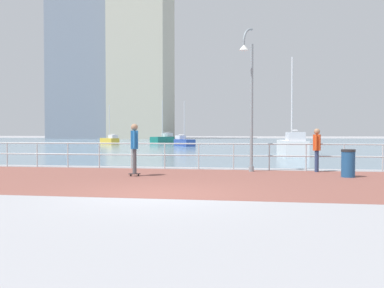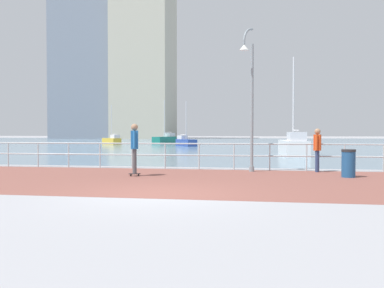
# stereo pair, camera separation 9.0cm
# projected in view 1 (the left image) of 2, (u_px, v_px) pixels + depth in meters

# --- Properties ---
(ground) EXTENTS (220.00, 220.00, 0.00)m
(ground) POSITION_uv_depth(u_px,v_px,m) (237.00, 145.00, 49.50)
(ground) COLOR #9E9EA3
(brick_paving) EXTENTS (28.00, 7.50, 0.01)m
(brick_paving) POSITION_uv_depth(u_px,v_px,m) (182.00, 180.00, 13.04)
(brick_paving) COLOR brown
(brick_paving) RESTS_ON ground
(harbor_water) EXTENTS (180.00, 88.00, 0.00)m
(harbor_water) POSITION_uv_depth(u_px,v_px,m) (241.00, 142.00, 61.17)
(harbor_water) COLOR #6B899E
(harbor_water) RESTS_ON ground
(waterfront_railing) EXTENTS (25.25, 0.06, 1.06)m
(waterfront_railing) POSITION_uv_depth(u_px,v_px,m) (199.00, 151.00, 16.72)
(waterfront_railing) COLOR #B2BCC1
(waterfront_railing) RESTS_ON ground
(lamppost) EXTENTS (0.56, 0.74, 5.42)m
(lamppost) POSITION_uv_depth(u_px,v_px,m) (249.00, 92.00, 15.61)
(lamppost) COLOR gray
(lamppost) RESTS_ON ground
(skateboarder) EXTENTS (0.41, 0.55, 1.79)m
(skateboarder) POSITION_uv_depth(u_px,v_px,m) (134.00, 145.00, 14.11)
(skateboarder) COLOR black
(skateboarder) RESTS_ON ground
(bystander) EXTENTS (0.32, 0.55, 1.64)m
(bystander) POSITION_uv_depth(u_px,v_px,m) (317.00, 146.00, 15.66)
(bystander) COLOR navy
(bystander) RESTS_ON ground
(trash_bin) EXTENTS (0.46, 0.46, 0.93)m
(trash_bin) POSITION_uv_depth(u_px,v_px,m) (348.00, 163.00, 13.79)
(trash_bin) COLOR navy
(trash_bin) RESTS_ON ground
(sailboat_navy) EXTENTS (1.72, 4.62, 6.36)m
(sailboat_navy) POSITION_uv_depth(u_px,v_px,m) (292.00, 146.00, 26.81)
(sailboat_navy) COLOR white
(sailboat_navy) RESTS_ON ground
(sailboat_teal) EXTENTS (2.80, 3.47, 4.85)m
(sailboat_teal) POSITION_uv_depth(u_px,v_px,m) (184.00, 142.00, 44.91)
(sailboat_teal) COLOR #284799
(sailboat_teal) RESTS_ON ground
(sailboat_white) EXTENTS (2.64, 4.38, 5.88)m
(sailboat_white) POSITION_uv_depth(u_px,v_px,m) (163.00, 139.00, 56.71)
(sailboat_white) COLOR #197266
(sailboat_white) RESTS_ON ground
(sailboat_blue) EXTENTS (3.25, 3.29, 4.96)m
(sailboat_blue) POSITION_uv_depth(u_px,v_px,m) (110.00, 140.00, 52.47)
(sailboat_blue) COLOR gold
(sailboat_blue) RESTS_ON ground
(tower_glass) EXTENTS (12.86, 12.99, 42.74)m
(tower_glass) POSITION_uv_depth(u_px,v_px,m) (142.00, 51.00, 96.64)
(tower_glass) COLOR #B2AD99
(tower_glass) RESTS_ON ground
(tower_slate) EXTENTS (15.11, 11.38, 48.01)m
(tower_slate) POSITION_uv_depth(u_px,v_px,m) (85.00, 42.00, 100.04)
(tower_slate) COLOR slate
(tower_slate) RESTS_ON ground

